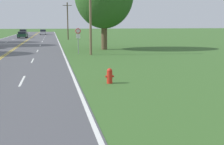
{
  "coord_description": "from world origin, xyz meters",
  "views": [
    {
      "loc": [
        4.71,
        0.5,
        3.12
      ],
      "look_at": [
        7.29,
        12.54,
        0.99
      ],
      "focal_mm": 45.0,
      "sensor_mm": 36.0,
      "label": 1
    }
  ],
  "objects_px": {
    "fire_hydrant": "(110,76)",
    "traffic_sign": "(78,34)",
    "car_dark_green_sedan_mid_far": "(23,35)",
    "car_maroon_suv_receding": "(23,32)",
    "car_silver_suv_distant": "(43,32)"
  },
  "relations": [
    {
      "from": "fire_hydrant",
      "to": "traffic_sign",
      "type": "bearing_deg",
      "value": 90.72
    },
    {
      "from": "fire_hydrant",
      "to": "car_maroon_suv_receding",
      "type": "height_order",
      "value": "car_maroon_suv_receding"
    },
    {
      "from": "fire_hydrant",
      "to": "traffic_sign",
      "type": "height_order",
      "value": "traffic_sign"
    },
    {
      "from": "car_dark_green_sedan_mid_far",
      "to": "car_maroon_suv_receding",
      "type": "height_order",
      "value": "car_maroon_suv_receding"
    },
    {
      "from": "car_maroon_suv_receding",
      "to": "car_silver_suv_distant",
      "type": "distance_m",
      "value": 9.42
    },
    {
      "from": "car_dark_green_sedan_mid_far",
      "to": "car_silver_suv_distant",
      "type": "distance_m",
      "value": 20.25
    },
    {
      "from": "car_dark_green_sedan_mid_far",
      "to": "car_silver_suv_distant",
      "type": "xyz_separation_m",
      "value": [
        3.98,
        19.85,
        0.08
      ]
    },
    {
      "from": "traffic_sign",
      "to": "car_dark_green_sedan_mid_far",
      "type": "height_order",
      "value": "traffic_sign"
    },
    {
      "from": "fire_hydrant",
      "to": "car_maroon_suv_receding",
      "type": "xyz_separation_m",
      "value": [
        -10.27,
        64.48,
        0.52
      ]
    },
    {
      "from": "car_dark_green_sedan_mid_far",
      "to": "car_maroon_suv_receding",
      "type": "relative_size",
      "value": 0.94
    },
    {
      "from": "fire_hydrant",
      "to": "car_dark_green_sedan_mid_far",
      "type": "distance_m",
      "value": 53.51
    },
    {
      "from": "car_dark_green_sedan_mid_far",
      "to": "car_silver_suv_distant",
      "type": "relative_size",
      "value": 0.9
    },
    {
      "from": "fire_hydrant",
      "to": "traffic_sign",
      "type": "distance_m",
      "value": 15.67
    },
    {
      "from": "fire_hydrant",
      "to": "car_silver_suv_distant",
      "type": "height_order",
      "value": "car_silver_suv_distant"
    },
    {
      "from": "fire_hydrant",
      "to": "car_dark_green_sedan_mid_far",
      "type": "bearing_deg",
      "value": 100.09
    }
  ]
}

